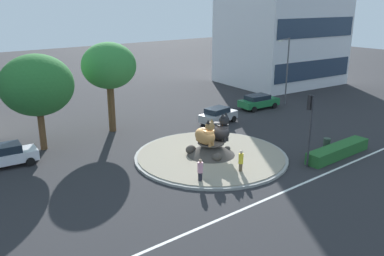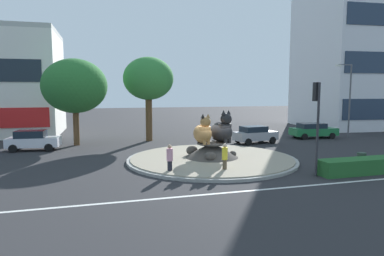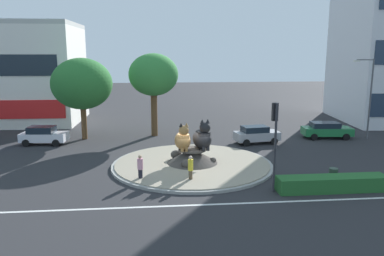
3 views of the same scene
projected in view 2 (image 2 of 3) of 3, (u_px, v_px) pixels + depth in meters
The scene contains 17 objects.
ground_plane at pixel (212, 161), 23.43m from camera, with size 160.00×160.00×0.00m, color #28282B.
lane_centreline at pixel (261, 190), 16.44m from camera, with size 112.00×0.20×0.01m, color silver.
roundabout_island at pixel (211, 156), 23.40m from camera, with size 11.71×11.71×1.28m.
cat_statue_tabby at pixel (203, 132), 22.82m from camera, with size 1.33×2.11×2.04m.
cat_statue_black at pixel (222, 130), 23.34m from camera, with size 1.72×2.39×2.26m.
traffic_light_mast at pixel (317, 111), 18.84m from camera, with size 0.35×0.46×5.30m.
office_tower at pixel (364, 26), 45.23m from camera, with size 16.07×13.96×27.21m.
clipped_hedge_strip at pixel (370, 165), 19.84m from camera, with size 6.65×1.20×0.90m, color #235B28.
broadleaf_tree_behind_island at pixel (148, 79), 32.29m from camera, with size 4.82×4.82×8.10m.
second_tree_near_tower at pixel (75, 86), 29.69m from camera, with size 5.65×5.65×7.69m.
streetlight_arm at pixel (348, 96), 34.58m from camera, with size 2.15×0.51×7.60m.
pedestrian_yellow_shirt at pixel (225, 157), 19.68m from camera, with size 0.33×0.33×1.78m.
pedestrian_pink_shirt at pixel (170, 159), 19.35m from camera, with size 0.37×0.37×1.76m.
sedan_on_far_lane at pixel (33, 140), 27.48m from camera, with size 4.18×2.34×1.64m.
hatchback_near_shophouse at pixel (255, 134), 31.24m from camera, with size 4.24×2.38×1.61m.
parked_car_right at pixel (313, 130), 34.66m from camera, with size 4.76×2.43×1.56m.
litter_bin at pixel (361, 160), 21.54m from camera, with size 0.56×0.56×0.90m.
Camera 2 is at (-7.61, -21.80, 4.78)m, focal length 31.46 mm.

